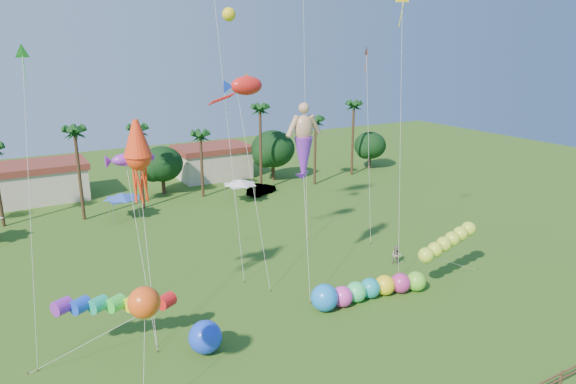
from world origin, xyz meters
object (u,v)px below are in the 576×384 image
caterpillar_inflatable (365,290)px  spectator_b (396,255)px  car_b (261,189)px  blue_ball (205,337)px

caterpillar_inflatable → spectator_b: bearing=37.1°
car_b → blue_ball: 36.42m
blue_ball → caterpillar_inflatable: bearing=1.9°
car_b → caterpillar_inflatable: size_ratio=0.44×
caterpillar_inflatable → blue_ball: 13.23m
car_b → caterpillar_inflatable: (-6.41, -30.22, 0.13)m
spectator_b → caterpillar_inflatable: size_ratio=0.17×
spectator_b → blue_ball: (-19.86, -4.45, 0.20)m
caterpillar_inflatable → blue_ball: (-13.22, -0.45, 0.21)m
car_b → caterpillar_inflatable: bearing=143.4°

